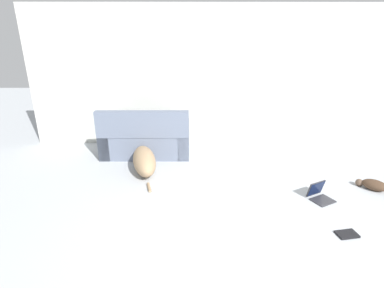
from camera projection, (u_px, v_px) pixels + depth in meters
ground_plane at (248, 256)px, 3.14m from camera, size 20.00×20.00×0.00m
wall_back at (220, 78)px, 5.89m from camera, size 7.53×0.06×2.70m
couch at (146, 139)px, 5.65m from camera, size 1.63×0.83×0.92m
dog at (144, 160)px, 5.02m from camera, size 0.59×1.42×0.39m
cat at (373, 185)px, 4.43m from camera, size 0.43×0.39×0.16m
laptop_open at (319, 193)px, 4.20m from camera, size 0.39×0.39×0.24m
book_black at (347, 234)px, 3.46m from camera, size 0.26×0.19×0.02m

